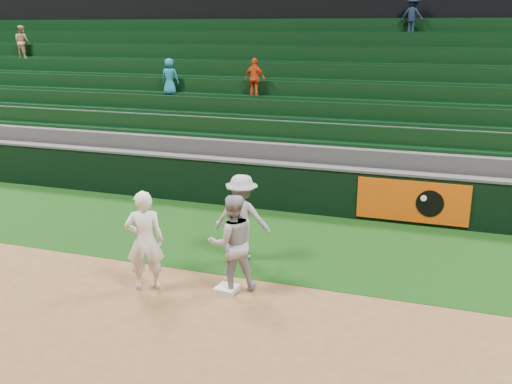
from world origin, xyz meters
TOP-DOWN VIEW (x-y plane):
  - ground at (0.00, 0.00)m, footprint 70.00×70.00m
  - foul_grass at (0.00, 3.00)m, footprint 36.00×4.20m
  - first_base at (0.13, 0.31)m, footprint 0.41×0.41m
  - first_baseman at (-1.30, -0.04)m, footprint 0.80×0.69m
  - baserunner at (0.19, 0.43)m, footprint 1.09×1.03m
  - base_coach at (-0.13, 1.81)m, footprint 1.19×0.75m
  - field_wall at (0.03, 5.20)m, footprint 36.00×0.45m
  - stadium_seating at (0.00, 8.97)m, footprint 36.00×5.95m

SIDE VIEW (x-z plane):
  - ground at x=0.00m, z-range 0.00..0.00m
  - foul_grass at x=0.00m, z-range 0.00..0.01m
  - first_base at x=0.13m, z-range 0.00..0.08m
  - field_wall at x=0.03m, z-range 0.01..1.26m
  - baserunner at x=0.19m, z-range 0.00..1.78m
  - base_coach at x=-0.13m, z-range 0.01..1.77m
  - first_baseman at x=-1.30m, z-range 0.00..1.84m
  - stadium_seating at x=0.00m, z-range -1.05..4.45m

